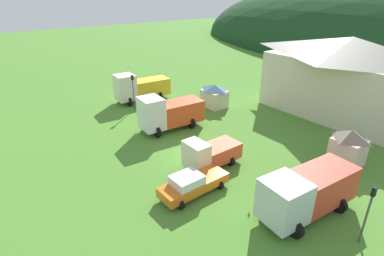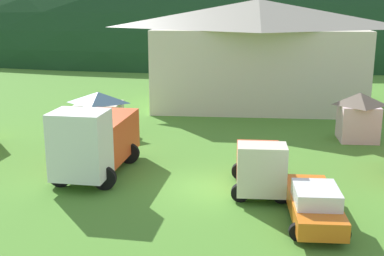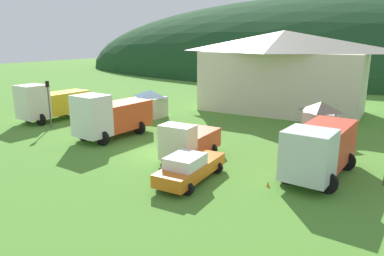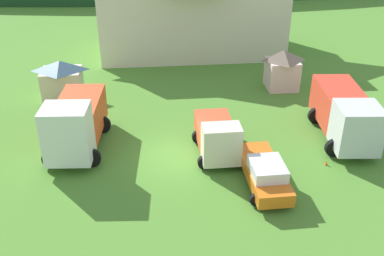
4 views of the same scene
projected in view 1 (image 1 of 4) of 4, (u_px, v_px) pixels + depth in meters
The scene contains 12 objects.
ground_plane at pixel (193, 154), 26.78m from camera, with size 200.00×200.00×0.00m, color #4C842D.
depot_building at pixel (346, 77), 33.21m from camera, with size 17.69×9.11×8.67m.
play_shed_cream at pixel (214, 95), 36.80m from camera, with size 3.07×2.43×2.79m.
play_shed_pink at pixel (348, 147), 24.64m from camera, with size 2.49×2.42×3.06m.
heavy_rig_striped at pixel (139, 87), 38.59m from camera, with size 3.53×7.08×3.66m.
heavy_rig_white at pixel (168, 112), 30.76m from camera, with size 3.60×6.75×3.70m.
light_truck_cream at pixel (209, 153), 24.33m from camera, with size 2.62×4.78×2.61m.
tow_truck_silver at pixel (306, 191), 18.94m from camera, with size 3.60×7.10×3.19m.
service_pickup_orange at pixel (192, 184), 21.28m from camera, with size 2.32×5.22×1.66m.
traffic_light_west at pixel (133, 89), 35.37m from camera, with size 0.20×0.32×4.21m.
traffic_light_east at pixel (369, 209), 16.51m from camera, with size 0.20×0.32×3.80m.
traffic_cone_near_pickup at pixel (249, 215), 19.56m from camera, with size 0.36×0.36×0.59m, color orange.
Camera 1 is at (18.50, -14.25, 13.29)m, focal length 28.47 mm.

